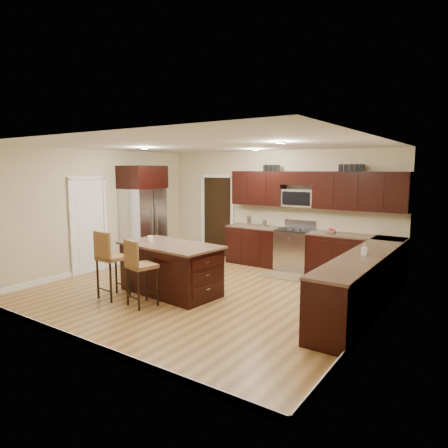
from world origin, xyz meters
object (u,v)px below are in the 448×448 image
Objects in this scene: island at (171,270)px; stool_mid at (138,265)px; refrigerator at (143,214)px; stool_left at (109,257)px; range at (295,249)px.

island is 1.78× the size of stool_mid.
stool_mid is 0.48× the size of refrigerator.
stool_mid is (0.71, 0.01, -0.05)m from stool_left.
stool_left is at bearing -122.08° from island.
island is at bearing 57.64° from stool_left.
range is at bearing 23.74° from refrigerator.
range is 0.92× the size of stool_left.
island is 1.12m from stool_left.
stool_left is at bearing -166.31° from stool_mid.
stool_left is at bearing -56.86° from refrigerator.
range is 3.68m from refrigerator.
refrigerator is at bearing 147.19° from stool_mid.
stool_mid reaches higher than island.
stool_mid is at bearing 5.66° from stool_left.
stool_mid is 3.21m from refrigerator.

